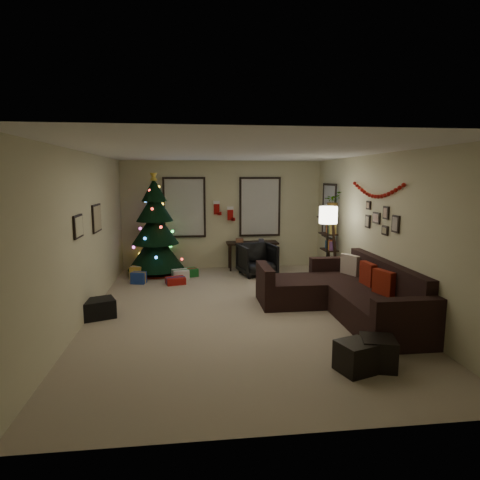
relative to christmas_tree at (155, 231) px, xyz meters
name	(u,v)px	position (x,y,z in m)	size (l,w,h in m)	color
floor	(238,311)	(1.64, -2.96, -1.03)	(7.00, 7.00, 0.00)	tan
ceiling	(238,152)	(1.64, -2.96, 1.67)	(7.00, 7.00, 0.00)	white
wall_back	(223,215)	(1.64, 0.54, 0.32)	(5.00, 5.00, 0.00)	beige
wall_front	(285,290)	(1.64, -6.46, 0.32)	(5.00, 5.00, 0.00)	beige
wall_left	(85,236)	(-0.86, -2.96, 0.32)	(7.00, 7.00, 0.00)	beige
wall_right	(379,231)	(4.14, -2.96, 0.32)	(7.00, 7.00, 0.00)	beige
window_back_left	(184,208)	(0.69, 0.51, 0.52)	(1.05, 0.06, 1.50)	#728CB2
window_back_right	(260,207)	(2.59, 0.51, 0.52)	(1.05, 0.06, 1.50)	#728CB2
window_right_wall	(330,211)	(4.11, -0.41, 0.47)	(0.06, 0.90, 1.30)	#728CB2
christmas_tree	(155,231)	(0.00, 0.00, 0.00)	(1.33, 1.33, 2.48)	black
presents	(164,276)	(0.22, -0.65, -0.92)	(1.50, 1.00, 0.28)	navy
sofa	(346,295)	(3.44, -3.28, -0.72)	(2.09, 3.02, 0.92)	black
pillow_red_a	(384,283)	(3.85, -3.80, -0.39)	(0.11, 0.41, 0.41)	maroon
pillow_red_b	(368,275)	(3.85, -3.22, -0.39)	(0.11, 0.42, 0.42)	maroon
pillow_cream	(350,266)	(3.85, -2.43, -0.40)	(0.12, 0.41, 0.41)	#C3B09E
ottoman_near	(355,357)	(2.75, -5.37, -0.84)	(0.38, 0.38, 0.36)	black
ottoman_far	(378,353)	(3.07, -5.30, -0.84)	(0.40, 0.40, 0.38)	black
desk	(252,245)	(2.36, 0.26, -0.42)	(1.28, 0.46, 0.69)	black
desk_chair	(257,259)	(2.38, -0.39, -0.65)	(0.73, 0.68, 0.75)	black
bookshelf	(330,245)	(3.94, -1.00, -0.23)	(0.30, 0.49, 1.64)	black
potted_plant	(333,198)	(3.94, -1.08, 0.81)	(0.49, 0.43, 0.55)	#4C4C4C
floor_lamp	(328,221)	(3.59, -1.83, 0.40)	(0.36, 0.36, 1.71)	black
art_map	(97,218)	(-0.84, -2.16, 0.54)	(0.04, 0.60, 0.50)	black
art_abstract	(78,226)	(-0.84, -3.40, 0.53)	(0.04, 0.45, 0.35)	black
gallery	(381,219)	(4.12, -3.04, 0.55)	(0.03, 1.25, 0.54)	black
garland	(376,190)	(4.09, -2.84, 1.05)	(0.08, 1.90, 0.30)	#A5140C
stocking_left	(217,208)	(1.49, 0.50, 0.52)	(0.20, 0.05, 0.36)	#990F0C
stocking_right	(231,213)	(1.82, 0.36, 0.38)	(0.20, 0.05, 0.36)	#990F0C
storage_bin	(95,309)	(-0.75, -3.05, -0.87)	(0.61, 0.41, 0.31)	black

